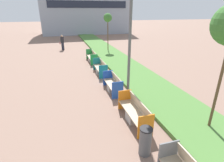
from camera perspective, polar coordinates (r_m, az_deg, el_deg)
planter_grass_strip at (r=11.91m, az=9.04°, el=0.91°), size 2.80×120.00×0.18m
building_backdrop at (r=38.32m, az=-8.58°, el=22.60°), size 17.14×7.04×9.92m
bench_orange_frame at (r=7.39m, az=7.37°, el=-10.39°), size 0.65×2.19×0.94m
bench_blue_frame at (r=9.96m, az=0.31°, el=-1.39°), size 0.65×1.94×0.94m
bench_teal_frame at (r=12.83m, az=-3.78°, el=3.99°), size 0.65×2.11×0.94m
bench_green_frame at (r=16.06m, az=-6.53°, el=7.58°), size 0.65×2.39×0.94m
litter_bin at (r=5.90m, az=10.82°, el=-18.75°), size 0.40×0.40×0.97m
street_lamp_post at (r=8.64m, az=6.04°, el=18.31°), size 0.24×0.44×6.80m
sapling_tree_far at (r=19.90m, az=-1.40°, el=19.73°), size 0.91×0.91×4.10m
pedestrian_walking at (r=21.81m, az=-15.91°, el=12.06°), size 0.53×0.24×1.75m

